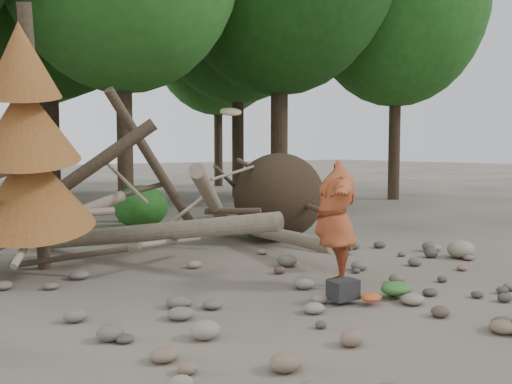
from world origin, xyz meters
TOP-DOWN VIEW (x-y plane):
  - ground at (0.00, 0.00)m, footprint 120.00×120.00m
  - deadfall_pile at (2.02, 4.24)m, footprint 8.55×5.24m
  - dead_conifer at (-3.12, 3.37)m, footprint 2.06×2.16m
  - bush_mid at (0.80, 7.80)m, footprint 1.40×1.40m
  - bush_right at (5.00, 7.00)m, footprint 2.00×2.00m
  - frisbee_thrower at (0.47, 0.30)m, footprint 3.39×2.02m
  - backpack at (-0.06, -0.41)m, footprint 0.40×0.27m
  - cloth_green at (0.73, -0.67)m, footprint 0.48×0.40m
  - cloth_orange at (0.18, -0.69)m, footprint 0.31×0.25m
  - boulder_mid_right at (4.02, 0.51)m, footprint 0.55×0.50m

SIDE VIEW (x-z plane):
  - ground at x=0.00m, z-range 0.00..0.00m
  - cloth_orange at x=0.18m, z-range 0.00..0.11m
  - cloth_green at x=0.73m, z-range 0.00..0.18m
  - backpack at x=-0.06m, z-range 0.00..0.27m
  - boulder_mid_right at x=4.02m, z-range 0.00..0.33m
  - bush_mid at x=0.80m, z-range 0.00..1.12m
  - bush_right at x=5.00m, z-range 0.00..1.60m
  - deadfall_pile at x=2.02m, z-range -0.70..2.60m
  - frisbee_thrower at x=0.47m, z-range -0.26..2.27m
  - dead_conifer at x=-3.12m, z-range -0.06..4.29m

